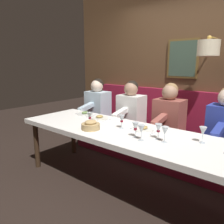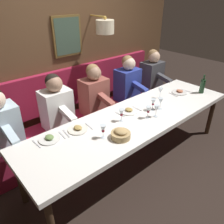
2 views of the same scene
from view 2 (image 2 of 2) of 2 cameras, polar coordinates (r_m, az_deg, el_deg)
ground_plane at (r=3.37m, az=5.50°, el=-12.11°), size 12.00×12.00×0.00m
dining_table at (r=2.97m, az=6.10°, el=-2.05°), size 0.90×3.15×0.74m
banquette_bench at (r=3.77m, az=-4.19°, el=-2.90°), size 0.52×3.35×0.45m
back_wall_panel at (r=3.79m, az=-10.29°, el=15.49°), size 0.59×4.55×2.90m
diner_nearest at (r=4.41m, az=10.20°, el=9.97°), size 0.60×0.40×0.79m
diner_near at (r=3.94m, az=4.04°, el=8.09°), size 0.60×0.40×0.79m
diner_middle at (r=3.49m, az=-4.56°, el=5.29°), size 0.60×0.40×0.79m
diner_far at (r=3.18m, az=-13.99°, el=2.05°), size 0.60×0.40×0.79m
diner_farthest at (r=2.96m, az=-26.40°, el=-2.29°), size 0.60×0.40×0.79m
place_setting_0 at (r=2.57m, az=-15.60°, el=-6.51°), size 0.24×0.32×0.05m
place_setting_1 at (r=3.04m, az=4.32°, el=0.32°), size 0.24×0.31×0.05m
place_setting_2 at (r=3.77m, az=16.82°, el=4.91°), size 0.24×0.32×0.05m
place_setting_3 at (r=2.67m, az=-8.65°, el=-4.29°), size 0.24×0.32×0.05m
wine_glass_0 at (r=3.13m, az=12.25°, el=2.67°), size 0.07×0.07×0.16m
wine_glass_1 at (r=3.08m, az=10.43°, el=2.45°), size 0.07×0.07×0.16m
wine_glass_2 at (r=2.88m, az=9.23°, el=0.55°), size 0.07×0.07×0.16m
wine_glass_3 at (r=2.46m, az=-2.30°, el=-4.32°), size 0.07×0.07×0.16m
wine_glass_4 at (r=3.47m, az=12.22°, el=5.29°), size 0.07×0.07×0.16m
wine_glass_5 at (r=2.92m, az=11.22°, el=0.87°), size 0.07×0.07×0.16m
wine_glass_6 at (r=2.77m, az=2.42°, el=-0.19°), size 0.07×0.07×0.16m
wine_bottle at (r=3.85m, az=22.02°, el=6.16°), size 0.08×0.08×0.30m
bread_bowl at (r=2.49m, az=2.23°, el=-5.67°), size 0.22×0.22×0.12m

